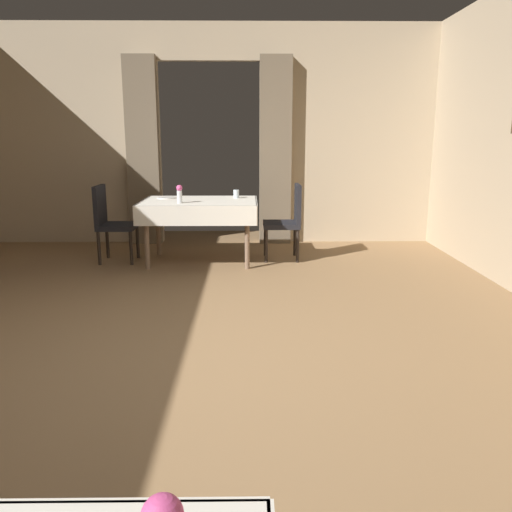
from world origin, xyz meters
The scene contains 8 objects.
ground centered at (0.00, 0.00, 0.00)m, with size 10.08×10.08×0.00m, color olive.
wall_back centered at (0.00, 4.18, 1.52)m, with size 6.40×0.27×3.00m.
dining_table_mid centered at (-0.05, 2.93, 0.67)m, with size 1.39×1.01×0.75m.
chair_mid_left centered at (-1.13, 2.94, 0.52)m, with size 0.44×0.44×0.93m.
chair_mid_right centered at (1.03, 3.03, 0.52)m, with size 0.44×0.44×0.93m.
flower_vase_mid centered at (-0.25, 2.67, 0.86)m, with size 0.07×0.07×0.21m.
glass_mid_b centered at (0.39, 3.16, 0.80)m, with size 0.07×0.07×0.10m, color silver.
plate_mid_c centered at (-0.48, 3.15, 0.76)m, with size 0.22×0.22×0.01m, color white.
Camera 1 is at (0.55, -3.39, 1.51)m, focal length 36.97 mm.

